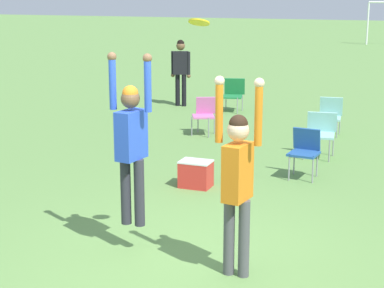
{
  "coord_description": "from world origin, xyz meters",
  "views": [
    {
      "loc": [
        2.48,
        -6.26,
        2.99
      ],
      "look_at": [
        -0.01,
        0.27,
        1.3
      ],
      "focal_mm": 60.0,
      "sensor_mm": 36.0,
      "label": 1
    }
  ],
  "objects": [
    {
      "name": "ground_plane",
      "position": [
        0.0,
        0.0,
        0.0
      ],
      "size": [
        120.0,
        120.0,
        0.0
      ],
      "primitive_type": "plane",
      "color": "#608C47"
    },
    {
      "name": "person_jumping",
      "position": [
        -0.67,
        0.07,
        1.37
      ],
      "size": [
        0.54,
        0.41,
        1.99
      ],
      "rotation": [
        0.0,
        0.0,
        1.41
      ],
      "color": "#2D2D38",
      "rests_on": "ground_plane"
    },
    {
      "name": "person_defending",
      "position": [
        0.65,
        -0.14,
        1.14
      ],
      "size": [
        0.52,
        0.39,
        2.14
      ],
      "rotation": [
        0.0,
        0.0,
        -1.73
      ],
      "color": "#4C4C51",
      "rests_on": "ground_plane"
    },
    {
      "name": "frisbee",
      "position": [
        0.16,
        0.01,
        2.66
      ],
      "size": [
        0.22,
        0.21,
        0.09
      ],
      "color": "yellow"
    },
    {
      "name": "camping_chair_0",
      "position": [
        -2.23,
        8.98,
        0.47
      ],
      "size": [
        0.62,
        0.66,
        0.81
      ],
      "rotation": [
        0.0,
        0.0,
        3.38
      ],
      "color": "gray",
      "rests_on": "ground_plane"
    },
    {
      "name": "camping_chair_1",
      "position": [
        0.6,
        3.79,
        0.48
      ],
      "size": [
        0.49,
        0.52,
        0.8
      ],
      "rotation": [
        0.0,
        0.0,
        3.04
      ],
      "color": "gray",
      "rests_on": "ground_plane"
    },
    {
      "name": "camping_chair_2",
      "position": [
        0.48,
        7.13,
        0.45
      ],
      "size": [
        0.52,
        0.56,
        0.78
      ],
      "rotation": [
        0.0,
        0.0,
        3.25
      ],
      "color": "gray",
      "rests_on": "ground_plane"
    },
    {
      "name": "camping_chair_3",
      "position": [
        -1.99,
        6.22,
        0.47
      ],
      "size": [
        0.58,
        0.63,
        0.78
      ],
      "rotation": [
        0.0,
        0.0,
        3.57
      ],
      "color": "gray",
      "rests_on": "ground_plane"
    },
    {
      "name": "camping_chair_4",
      "position": [
        0.61,
        5.2,
        0.49
      ],
      "size": [
        0.59,
        0.63,
        0.81
      ],
      "rotation": [
        0.0,
        0.0,
        3.26
      ],
      "color": "gray",
      "rests_on": "ground_plane"
    },
    {
      "name": "person_spectator_near",
      "position": [
        -3.72,
        9.19,
        1.04
      ],
      "size": [
        0.55,
        0.33,
        1.73
      ],
      "rotation": [
        0.0,
        0.0,
        0.38
      ],
      "color": "black",
      "rests_on": "ground_plane"
    },
    {
      "name": "cooler_box",
      "position": [
        -0.86,
        2.66,
        0.21
      ],
      "size": [
        0.48,
        0.36,
        0.42
      ],
      "color": "red",
      "rests_on": "ground_plane"
    }
  ]
}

